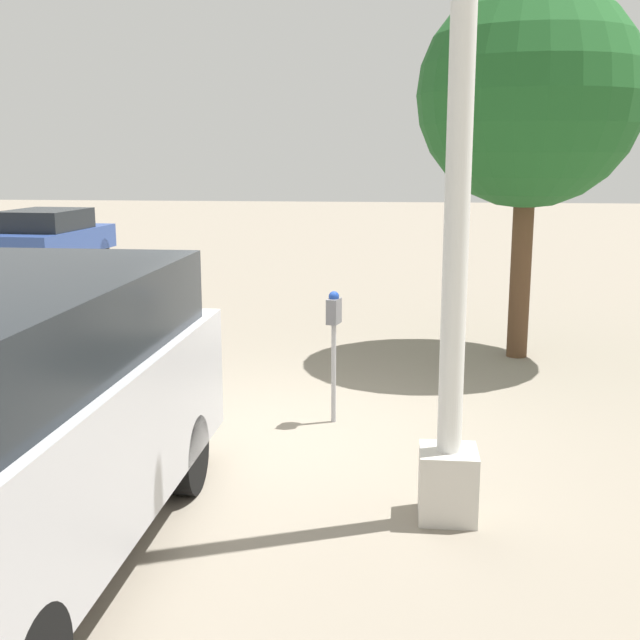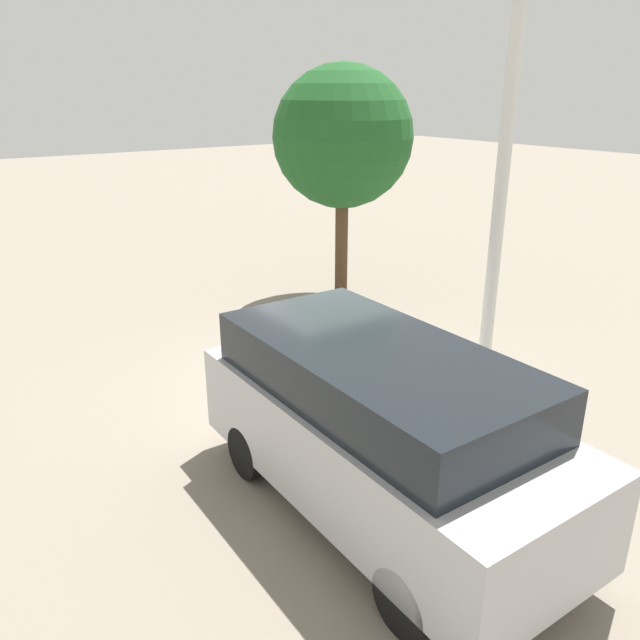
# 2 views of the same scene
# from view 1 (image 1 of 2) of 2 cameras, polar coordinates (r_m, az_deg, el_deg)

# --- Properties ---
(ground_plane) EXTENTS (80.00, 80.00, 0.00)m
(ground_plane) POSITION_cam_1_polar(r_m,az_deg,el_deg) (8.34, -2.09, -7.65)
(ground_plane) COLOR gray
(parking_meter_near) EXTENTS (0.22, 0.15, 1.39)m
(parking_meter_near) POSITION_cam_1_polar(r_m,az_deg,el_deg) (8.24, 0.99, -0.45)
(parking_meter_near) COLOR #9E9EA3
(parking_meter_near) RESTS_ON ground
(lamp_post) EXTENTS (0.44, 0.44, 5.76)m
(lamp_post) POSITION_cam_1_polar(r_m,az_deg,el_deg) (5.91, 9.63, 4.91)
(lamp_post) COLOR beige
(lamp_post) RESTS_ON ground
(car_distant) EXTENTS (4.00, 2.07, 1.40)m
(car_distant) POSITION_cam_1_polar(r_m,az_deg,el_deg) (21.54, -18.70, 5.69)
(car_distant) COLOR #2D478C
(car_distant) RESTS_ON ground
(street_tree) EXTENTS (2.95, 2.95, 5.00)m
(street_tree) POSITION_cam_1_polar(r_m,az_deg,el_deg) (11.22, 14.68, 15.14)
(street_tree) COLOR #513823
(street_tree) RESTS_ON ground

